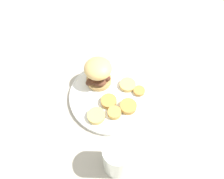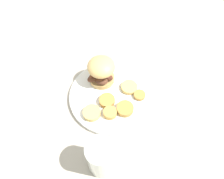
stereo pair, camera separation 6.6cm
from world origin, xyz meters
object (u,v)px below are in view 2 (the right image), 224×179
at_px(drinking_glass, 101,158).
at_px(dinner_plate, 112,95).
at_px(sandwich, 101,71).
at_px(fork, 44,131).

bearing_deg(drinking_glass, dinner_plate, -68.92).
height_order(dinner_plate, drinking_glass, drinking_glass).
bearing_deg(sandwich, fork, 74.74).
distance_m(dinner_plate, drinking_glass, 0.22).
distance_m(sandwich, fork, 0.24).
height_order(sandwich, fork, sandwich).
xyz_separation_m(sandwich, drinking_glass, (-0.13, 0.23, -0.00)).
relative_size(dinner_plate, fork, 1.78).
xyz_separation_m(dinner_plate, sandwich, (0.05, -0.03, 0.06)).
distance_m(fork, drinking_glass, 0.20).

